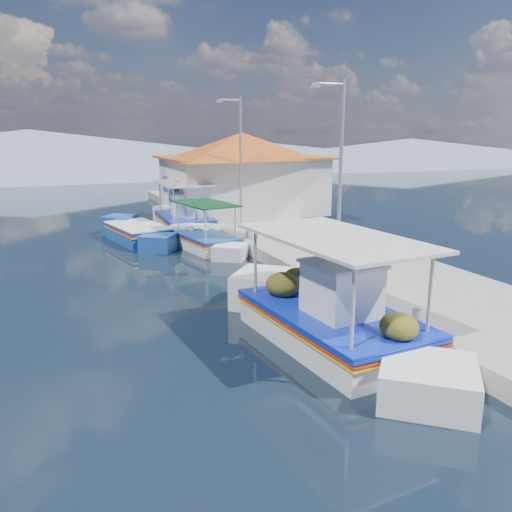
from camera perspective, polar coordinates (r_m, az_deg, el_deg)
name	(u,v)px	position (r m, az deg, el deg)	size (l,w,h in m)	color
ground	(226,321)	(14.18, -3.30, -7.09)	(160.00, 160.00, 0.00)	black
quay	(314,249)	(21.71, 6.27, 0.76)	(5.00, 44.00, 0.50)	#9D9A92
bollards	(275,247)	(20.05, 2.04, 0.95)	(0.20, 17.20, 0.30)	#A5A8AD
main_caique	(330,320)	(12.78, 8.02, -6.86)	(3.01, 8.81, 2.91)	white
caique_green_canopy	(206,241)	(22.78, -5.45, 1.59)	(2.43, 5.87, 2.23)	white
caique_blue_hull	(138,235)	(24.89, -12.65, 2.28)	(2.78, 6.44, 1.17)	#1A4BA1
caique_far	(184,220)	(27.27, -7.80, 3.83)	(2.46, 7.78, 2.73)	white
harbor_building	(242,172)	(29.59, -1.51, 9.12)	(10.49, 10.49, 4.40)	silver
lamp_post_near	(338,167)	(17.07, 8.89, 9.50)	(1.21, 0.14, 6.00)	#A5A8AD
lamp_post_far	(239,155)	(25.20, -1.89, 10.83)	(1.21, 0.14, 6.00)	#A5A8AD
mountain_ridge	(129,155)	(69.50, -13.56, 10.57)	(171.40, 96.00, 5.50)	slate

